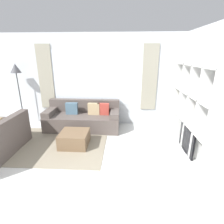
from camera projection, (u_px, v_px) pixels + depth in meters
ground_plane at (70, 200)px, 2.66m from camera, size 16.00×16.00×0.00m
wall_back at (97, 81)px, 5.26m from camera, size 6.24×0.11×2.70m
wall_right at (209, 93)px, 3.59m from camera, size 0.07×4.37×2.70m
area_rug at (49, 144)px, 4.29m from camera, size 2.75×1.89×0.01m
shelving_unit at (195, 111)px, 3.86m from camera, size 0.35×2.05×1.92m
couch_main at (83, 118)px, 5.17m from camera, size 2.13×0.86×0.81m
ottoman at (74, 139)px, 4.20m from camera, size 0.66×0.65×0.35m
floor_lamp at (16, 74)px, 5.03m from camera, size 0.29×0.29×1.87m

